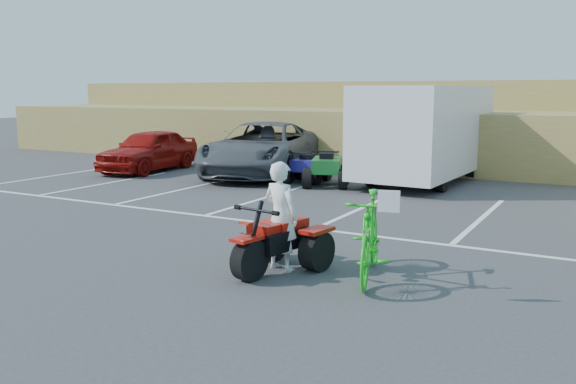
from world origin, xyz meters
The scene contains 11 objects.
ground centered at (0.00, 0.00, 0.00)m, with size 100.00×100.00×0.00m, color #37373A.
parking_stripes centered at (0.87, 4.07, 0.00)m, with size 28.00×5.16×0.01m.
grass_embankment centered at (0.00, 15.48, 1.42)m, with size 40.00×8.50×3.10m.
red_trike_atv centered at (0.74, -0.47, 0.00)m, with size 1.22×1.62×1.05m, color #A61209, non-canonical shape.
rider centered at (0.77, -0.32, 0.84)m, with size 0.61×0.40×1.67m, color white.
green_dirt_bike centered at (2.13, -0.11, 0.63)m, with size 0.60×2.11×1.27m, color #14BF19.
grey_pickup centered at (-5.04, 8.77, 0.85)m, with size 2.83×6.13×1.70m, color #46494E.
red_car centered at (-8.95, 7.71, 0.71)m, with size 1.69×4.20×1.43m, color #910B07.
cargo_trailer centered at (0.06, 9.71, 1.54)m, with size 2.73×6.21×2.85m.
quad_atv_blue centered at (-3.01, 8.01, 0.00)m, with size 1.09×1.46×0.95m, color navy, non-canonical shape.
quad_atv_green centered at (-2.17, 7.57, 0.00)m, with size 1.24×1.66×1.08m, color #145820, non-canonical shape.
Camera 1 is at (5.22, -8.20, 2.71)m, focal length 38.00 mm.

